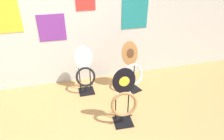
# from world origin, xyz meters

# --- Properties ---
(wall_back) EXTENTS (8.00, 0.07, 2.60)m
(wall_back) POSITION_xyz_m (-0.00, 1.96, 1.30)
(wall_back) COLOR silver
(wall_back) RESTS_ON ground_plane
(toilet_seat_display_woodgrain) EXTENTS (0.46, 0.42, 0.93)m
(toilet_seat_display_woodgrain) POSITION_xyz_m (1.28, 1.34, 0.45)
(toilet_seat_display_woodgrain) COLOR black
(toilet_seat_display_woodgrain) RESTS_ON ground_plane
(toilet_seat_display_white_plain) EXTENTS (0.36, 0.34, 0.85)m
(toilet_seat_display_white_plain) POSITION_xyz_m (0.44, 1.50, 0.41)
(toilet_seat_display_white_plain) COLOR black
(toilet_seat_display_white_plain) RESTS_ON ground_plane
(toilet_seat_display_jazz_black) EXTENTS (0.40, 0.29, 0.94)m
(toilet_seat_display_jazz_black) POSITION_xyz_m (0.86, 0.52, 0.43)
(toilet_seat_display_jazz_black) COLOR black
(toilet_seat_display_jazz_black) RESTS_ON ground_plane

